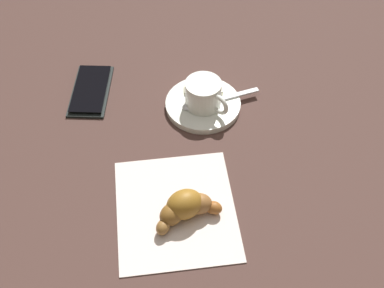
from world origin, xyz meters
name	(u,v)px	position (x,y,z in m)	size (l,w,h in m)	color
ground_plane	(201,162)	(0.00, 0.00, 0.00)	(1.80, 1.80, 0.00)	#462F29
saucer	(206,105)	(0.12, 0.00, 0.01)	(0.13, 0.13, 0.01)	white
espresso_cup	(203,94)	(0.12, 0.00, 0.04)	(0.07, 0.08, 0.05)	white
teaspoon	(208,102)	(0.12, -0.01, 0.01)	(0.07, 0.14, 0.01)	silver
sugar_packet	(201,89)	(0.15, 0.00, 0.01)	(0.07, 0.02, 0.01)	beige
napkin	(176,209)	(-0.09, 0.03, 0.00)	(0.20, 0.17, 0.00)	silver
croissant	(185,207)	(-0.10, 0.02, 0.02)	(0.08, 0.10, 0.05)	#935523
cell_phone	(91,90)	(0.15, 0.20, 0.01)	(0.13, 0.07, 0.01)	black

